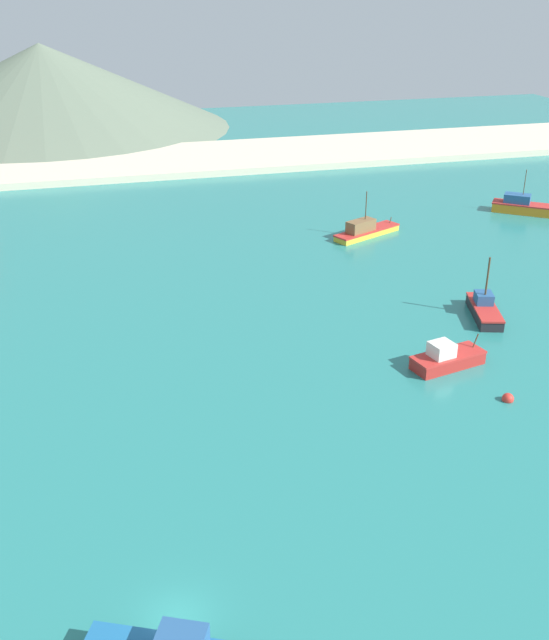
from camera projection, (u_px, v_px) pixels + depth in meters
name	position (u px, v px, depth m)	size (l,w,h in m)	color
ground	(132.00, 373.00, 68.69)	(260.00, 280.00, 0.50)	teal
fishing_boat_0	(522.00, 206.00, 112.64)	(9.12, 7.90, 6.62)	orange
fishing_boat_1	(365.00, 230.00, 102.74)	(10.76, 6.81, 6.39)	gold
fishing_boat_5	(484.00, 309.00, 79.05)	(4.45, 8.04, 6.56)	#232328
fishing_boat_8	(447.00, 358.00, 68.97)	(7.50, 4.09, 2.64)	red
buoy_1	(508.00, 399.00, 63.82)	(1.02, 1.02, 1.02)	red
beach_strip	(94.00, 165.00, 138.45)	(247.00, 25.08, 1.20)	beige
hill_central	(44.00, 87.00, 168.36)	(83.52, 83.52, 18.81)	#60705B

